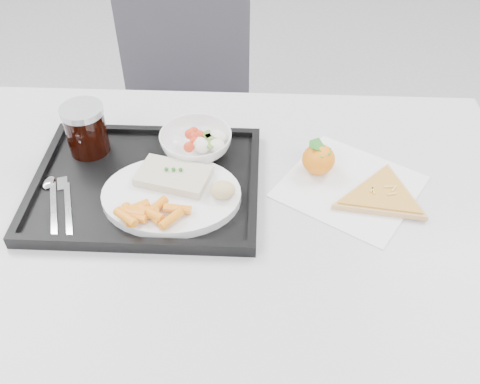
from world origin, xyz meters
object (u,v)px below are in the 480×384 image
(table, at_px, (223,226))
(tangerine, at_px, (319,159))
(pizza_slice, at_px, (382,196))
(dinner_plate, at_px, (172,195))
(chair, at_px, (183,96))
(salad_bowl, at_px, (196,143))
(tray, at_px, (147,184))
(cola_glass, at_px, (86,129))

(table, distance_m, tangerine, 0.24)
(pizza_slice, bearing_deg, dinner_plate, -175.68)
(table, height_order, dinner_plate, dinner_plate)
(chair, height_order, dinner_plate, chair)
(chair, bearing_deg, pizza_slice, -54.05)
(dinner_plate, xyz_separation_m, salad_bowl, (0.03, 0.15, 0.01))
(dinner_plate, xyz_separation_m, pizza_slice, (0.41, 0.03, -0.01))
(table, distance_m, pizza_slice, 0.32)
(tray, relative_size, dinner_plate, 1.67)
(tray, distance_m, dinner_plate, 0.08)
(table, height_order, chair, chair)
(dinner_plate, xyz_separation_m, tangerine, (0.29, 0.11, 0.01))
(tray, distance_m, pizza_slice, 0.47)
(cola_glass, bearing_deg, tray, -35.50)
(tangerine, bearing_deg, dinner_plate, -159.37)
(dinner_plate, relative_size, cola_glass, 2.50)
(tray, distance_m, tangerine, 0.35)
(tangerine, bearing_deg, chair, 121.65)
(cola_glass, xyz_separation_m, tangerine, (0.49, -0.04, -0.04))
(table, distance_m, tray, 0.18)
(table, height_order, cola_glass, cola_glass)
(salad_bowl, bearing_deg, chair, 101.62)
(dinner_plate, bearing_deg, cola_glass, 143.62)
(tray, distance_m, cola_glass, 0.18)
(table, bearing_deg, pizza_slice, 4.34)
(chair, xyz_separation_m, tray, (0.03, -0.67, 0.22))
(table, height_order, pizza_slice, pizza_slice)
(chair, height_order, tangerine, chair)
(dinner_plate, distance_m, tangerine, 0.31)
(tangerine, bearing_deg, table, -152.03)
(salad_bowl, xyz_separation_m, pizza_slice, (0.38, -0.12, -0.03))
(dinner_plate, bearing_deg, chair, 96.67)
(cola_glass, bearing_deg, tangerine, -4.18)
(cola_glass, bearing_deg, salad_bowl, 0.86)
(chair, height_order, salad_bowl, chair)
(table, xyz_separation_m, tangerine, (0.19, 0.10, 0.10))
(tray, height_order, tangerine, tangerine)
(cola_glass, height_order, tangerine, cola_glass)
(cola_glass, distance_m, tangerine, 0.49)
(dinner_plate, distance_m, pizza_slice, 0.41)
(salad_bowl, bearing_deg, pizza_slice, -17.14)
(chair, relative_size, salad_bowl, 6.11)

